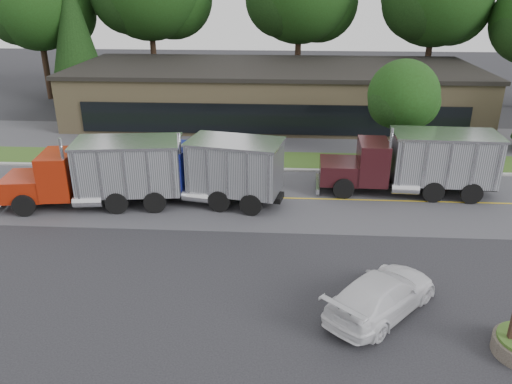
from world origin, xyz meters
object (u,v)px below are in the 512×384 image
dump_truck_red (105,171)px  rally_car (382,294)px  dump_truck_blue (215,169)px  dump_truck_maroon (418,161)px

dump_truck_red → rally_car: 14.98m
dump_truck_blue → rally_car: size_ratio=1.65×
rally_car → dump_truck_blue: bearing=-10.3°
dump_truck_red → rally_car: size_ratio=1.85×
dump_truck_blue → dump_truck_maroon: (10.58, 1.77, 0.01)m
dump_truck_blue → rally_car: 11.45m
dump_truck_blue → rally_car: bearing=139.1°
dump_truck_blue → dump_truck_maroon: size_ratio=0.87×
dump_truck_blue → dump_truck_maroon: bearing=-159.1°
rally_car → dump_truck_maroon: bearing=-66.5°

